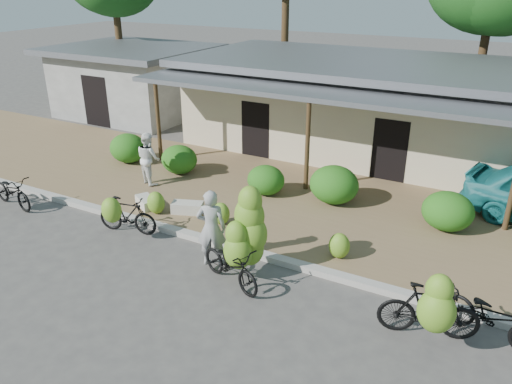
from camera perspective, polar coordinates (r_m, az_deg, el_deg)
ground at (r=10.82m, az=-7.48°, el=-11.46°), size 100.00×100.00×0.00m
sidewalk at (r=14.55m, az=3.96°, el=-1.32°), size 60.00×6.00×0.12m
curb at (r=12.18m, az=-2.02°, el=-6.49°), size 60.00×0.25×0.15m
shop_main at (r=19.30m, az=11.63°, el=9.77°), size 13.00×8.50×3.35m
shop_grey at (r=24.80m, az=-13.86°, el=12.33°), size 7.00×6.00×3.15m
hedge_0 at (r=18.00m, az=-14.42°, el=4.88°), size 1.30×1.17×1.01m
hedge_1 at (r=16.63m, az=-8.76°, el=3.70°), size 1.21×1.09×0.95m
hedge_2 at (r=14.85m, az=1.14°, el=1.38°), size 1.14×1.02×0.89m
hedge_3 at (r=14.41m, az=8.91°, el=0.83°), size 1.41×1.27×1.10m
hedge_4 at (r=13.66m, az=21.06°, el=-2.06°), size 1.30×1.17×1.02m
bike_far_left at (r=15.84m, az=-26.51°, el=0.25°), size 1.88×1.35×1.38m
bike_left at (r=13.15m, az=-14.76°, el=-2.49°), size 1.70×1.25×1.26m
bike_center at (r=10.76m, az=-1.78°, el=-6.14°), size 1.89×1.43×2.15m
bike_right at (r=9.64m, az=19.37°, el=-12.53°), size 1.90×1.40×1.70m
bike_far_right at (r=10.26m, az=25.50°, el=-12.75°), size 1.97×1.21×0.98m
loose_banana_a at (r=13.94m, az=-11.36°, el=-1.20°), size 0.51×0.43×0.64m
loose_banana_b at (r=13.13m, az=-4.02°, el=-2.47°), size 0.48×0.41×0.60m
loose_banana_c at (r=11.74m, az=9.50°, el=-6.07°), size 0.50×0.42×0.62m
sack_near at (r=13.91m, az=-7.84°, el=-1.77°), size 0.94×0.67×0.30m
sack_far at (r=14.46m, az=-12.44°, el=-1.14°), size 0.84×0.70×0.28m
vendor at (r=11.33m, az=-5.13°, el=-4.12°), size 0.80×0.68×1.85m
bystander at (r=15.88m, az=-12.17°, el=3.79°), size 0.98×0.89×1.64m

